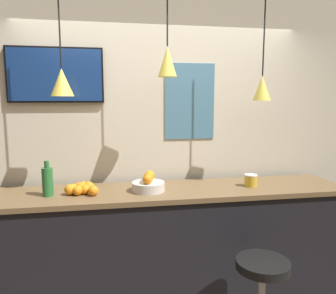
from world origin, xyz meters
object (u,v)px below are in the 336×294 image
juice_bottle (48,181)px  spread_jar (251,180)px  fruit_bowl (148,184)px  mounted_tv (56,75)px

juice_bottle → spread_jar: 1.64m
fruit_bowl → mounted_tv: size_ratio=0.33×
fruit_bowl → juice_bottle: size_ratio=0.96×
spread_jar → mounted_tv: bearing=166.6°
spread_jar → fruit_bowl: bearing=180.0°
juice_bottle → spread_jar: bearing=0.0°
juice_bottle → fruit_bowl: bearing=0.1°
juice_bottle → spread_jar: juice_bottle is taller
juice_bottle → mounted_tv: 0.90m
fruit_bowl → juice_bottle: (-0.77, -0.00, 0.06)m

